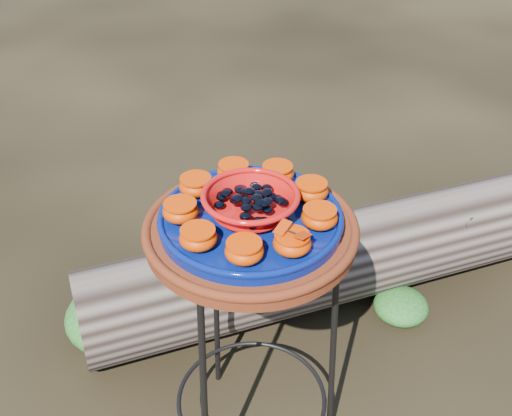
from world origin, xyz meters
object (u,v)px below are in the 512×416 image
cobalt_plate (251,220)px  plant_stand (251,347)px  terracotta_saucer (251,232)px  red_bowl (251,205)px  driftwood_log (325,261)px

cobalt_plate → plant_stand: bearing=0.0°
terracotta_saucer → red_bowl: size_ratio=2.33×
terracotta_saucer → cobalt_plate: size_ratio=1.17×
terracotta_saucer → red_bowl: 0.07m
terracotta_saucer → driftwood_log: 0.84m
cobalt_plate → driftwood_log: (0.49, 0.38, -0.59)m
red_bowl → driftwood_log: size_ratio=0.12×
terracotta_saucer → cobalt_plate: bearing=0.0°
terracotta_saucer → cobalt_plate: cobalt_plate is taller
plant_stand → driftwood_log: (0.49, 0.38, -0.19)m
cobalt_plate → driftwood_log: cobalt_plate is taller
red_bowl → driftwood_log: bearing=37.8°
terracotta_saucer → cobalt_plate: 0.03m
plant_stand → terracotta_saucer: 0.37m
terracotta_saucer → driftwood_log: (0.49, 0.38, -0.56)m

